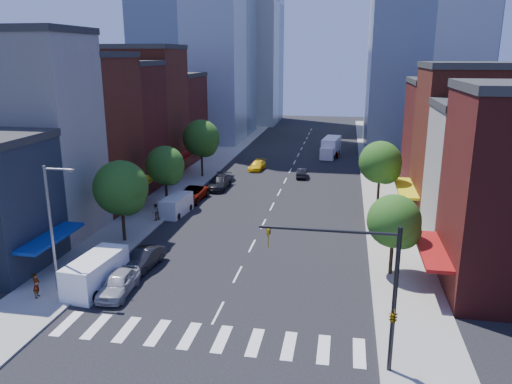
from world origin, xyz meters
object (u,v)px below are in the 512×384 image
(parked_car_front, at_px, (118,283))
(taxi, at_px, (257,165))
(box_truck, at_px, (331,148))
(cargo_van_far, at_px, (176,206))
(pedestrian_near, at_px, (36,285))
(cargo_van_near, at_px, (95,274))
(parked_car_second, at_px, (144,259))
(traffic_car_far, at_px, (331,152))
(pedestrian_far, at_px, (155,212))
(traffic_car_oncoming, at_px, (302,173))
(parked_car_rear, at_px, (219,182))
(parked_car_third, at_px, (191,194))

(parked_car_front, relative_size, taxi, 1.06)
(taxi, relative_size, box_truck, 0.57)
(cargo_van_far, relative_size, pedestrian_near, 2.73)
(cargo_van_near, relative_size, box_truck, 0.74)
(parked_car_second, height_order, taxi, parked_car_second)
(traffic_car_far, height_order, pedestrian_far, pedestrian_far)
(traffic_car_oncoming, bearing_deg, pedestrian_far, 56.16)
(traffic_car_oncoming, height_order, traffic_car_far, traffic_car_far)
(parked_car_front, xyz_separation_m, pedestrian_near, (-5.15, -1.79, 0.23))
(cargo_van_far, bearing_deg, parked_car_rear, 85.66)
(box_truck, distance_m, pedestrian_far, 40.16)
(pedestrian_far, bearing_deg, traffic_car_far, -173.48)
(parked_car_front, bearing_deg, traffic_car_far, 72.77)
(parked_car_rear, height_order, cargo_van_far, cargo_van_far)
(parked_car_third, relative_size, cargo_van_far, 1.18)
(parked_car_second, distance_m, cargo_van_far, 13.71)
(cargo_van_far, xyz_separation_m, taxi, (4.70, 22.37, -0.34))
(parked_car_front, xyz_separation_m, cargo_van_near, (-1.95, 0.38, 0.38))
(taxi, height_order, pedestrian_near, pedestrian_near)
(taxi, height_order, pedestrian_far, pedestrian_far)
(parked_car_front, relative_size, cargo_van_far, 0.98)
(box_truck, xyz_separation_m, pedestrian_near, (-18.05, -53.97, -0.41))
(parked_car_third, bearing_deg, parked_car_rear, 75.93)
(taxi, xyz_separation_m, traffic_car_far, (10.33, 11.98, 0.16))
(parked_car_rear, relative_size, pedestrian_far, 3.29)
(parked_car_rear, relative_size, traffic_car_oncoming, 1.44)
(pedestrian_near, height_order, pedestrian_far, pedestrian_near)
(parked_car_second, height_order, traffic_car_oncoming, parked_car_second)
(traffic_car_oncoming, bearing_deg, parked_car_rear, 36.04)
(traffic_car_oncoming, relative_size, traffic_car_far, 0.81)
(cargo_van_near, distance_m, box_truck, 53.89)
(cargo_van_far, height_order, pedestrian_near, cargo_van_far)
(cargo_van_near, xyz_separation_m, box_truck, (14.85, 51.80, 0.26))
(parked_car_second, distance_m, traffic_car_oncoming, 33.79)
(parked_car_front, relative_size, pedestrian_near, 2.67)
(parked_car_front, bearing_deg, cargo_van_far, 93.01)
(parked_car_third, xyz_separation_m, box_truck, (14.84, 28.97, 0.66))
(parked_car_second, distance_m, parked_car_third, 18.93)
(traffic_car_oncoming, distance_m, pedestrian_far, 24.94)
(traffic_car_far, xyz_separation_m, pedestrian_far, (-16.31, -36.90, 0.18))
(traffic_car_oncoming, xyz_separation_m, traffic_car_far, (3.53, 15.49, 0.18))
(cargo_van_far, distance_m, traffic_car_far, 37.49)
(cargo_van_far, bearing_deg, parked_car_third, 94.97)
(traffic_car_oncoming, height_order, pedestrian_near, pedestrian_near)
(parked_car_front, relative_size, parked_car_third, 0.83)
(parked_car_third, distance_m, taxi, 17.75)
(traffic_car_far, bearing_deg, pedestrian_far, 58.84)
(box_truck, bearing_deg, parked_car_front, -96.12)
(box_truck, bearing_deg, cargo_van_near, -98.23)
(parked_car_second, bearing_deg, parked_car_third, 101.74)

